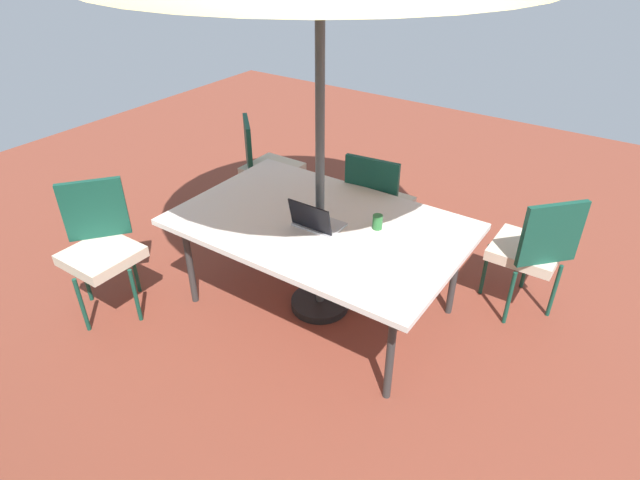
{
  "coord_description": "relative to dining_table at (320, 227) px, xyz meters",
  "views": [
    {
      "loc": [
        -1.77,
        2.58,
        2.57
      ],
      "look_at": [
        0.0,
        0.0,
        0.6
      ],
      "focal_mm": 29.48,
      "sensor_mm": 36.0,
      "label": 1
    }
  ],
  "objects": [
    {
      "name": "chair_northeast",
      "position": [
        1.31,
        0.87,
        -0.15
      ],
      "size": [
        0.58,
        0.58,
        0.98
      ],
      "rotation": [
        0.0,
        0.0,
        4.05
      ],
      "color": "beige",
      "rests_on": "ground_plane"
    },
    {
      "name": "cup",
      "position": [
        -0.37,
        -0.14,
        0.09
      ],
      "size": [
        0.07,
        0.07,
        0.1
      ],
      "primitive_type": "cylinder",
      "color": "#286B33",
      "rests_on": "dining_table"
    },
    {
      "name": "ground_plane",
      "position": [
        0.0,
        0.0,
        -0.71
      ],
      "size": [
        10.0,
        10.0,
        0.02
      ],
      "primitive_type": "cube",
      "color": "brown"
    },
    {
      "name": "chair_southeast",
      "position": [
        1.22,
        -0.87,
        -0.15
      ],
      "size": [
        0.59,
        0.59,
        0.98
      ],
      "rotation": [
        0.0,
        0.0,
        5.5
      ],
      "color": "beige",
      "rests_on": "ground_plane"
    },
    {
      "name": "chair_south",
      "position": [
        -0.01,
        -0.81,
        -0.15
      ],
      "size": [
        0.47,
        0.48,
        0.98
      ],
      "rotation": [
        0.0,
        0.0,
        0.12
      ],
      "color": "beige",
      "rests_on": "ground_plane"
    },
    {
      "name": "laptop",
      "position": [
        -0.02,
        0.08,
        0.09
      ],
      "size": [
        0.32,
        0.25,
        0.21
      ],
      "rotation": [
        0.0,
        0.0,
        -0.0
      ],
      "color": "#B7B7BC",
      "rests_on": "dining_table"
    },
    {
      "name": "chair_southwest",
      "position": [
        -1.26,
        -0.82,
        -0.15
      ],
      "size": [
        0.59,
        0.59,
        0.98
      ],
      "rotation": [
        0.0,
        0.0,
        0.83
      ],
      "color": "beige",
      "rests_on": "ground_plane"
    },
    {
      "name": "dining_table",
      "position": [
        0.0,
        0.0,
        0.0
      ],
      "size": [
        1.97,
        1.28,
        0.75
      ],
      "color": "silver",
      "rests_on": "ground_plane"
    }
  ]
}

